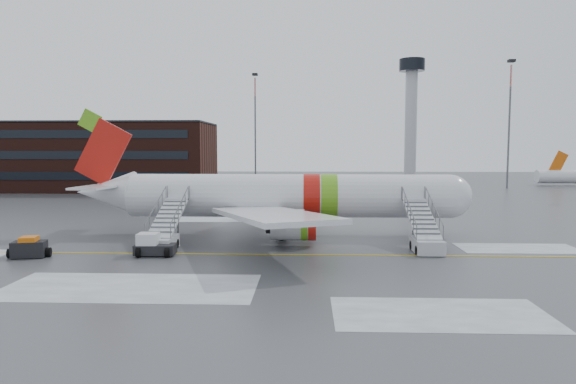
{
  "coord_description": "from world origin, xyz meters",
  "views": [
    {
      "loc": [
        3.82,
        -37.48,
        7.7
      ],
      "look_at": [
        2.16,
        5.44,
        4.0
      ],
      "focal_mm": 32.0,
      "sensor_mm": 36.0,
      "label": 1
    }
  ],
  "objects_px": {
    "pushback_tug": "(153,246)",
    "baggage_tractor": "(29,249)",
    "airstair_fwd": "(425,237)",
    "airstair_aft": "(164,235)",
    "airliner": "(278,197)"
  },
  "relations": [
    {
      "from": "pushback_tug",
      "to": "baggage_tractor",
      "type": "distance_m",
      "value": 8.57
    },
    {
      "from": "airstair_fwd",
      "to": "airstair_aft",
      "type": "height_order",
      "value": "same"
    },
    {
      "from": "airstair_aft",
      "to": "baggage_tractor",
      "type": "height_order",
      "value": "airstair_aft"
    },
    {
      "from": "airliner",
      "to": "pushback_tug",
      "type": "bearing_deg",
      "value": -133.18
    },
    {
      "from": "airliner",
      "to": "baggage_tractor",
      "type": "height_order",
      "value": "airliner"
    },
    {
      "from": "pushback_tug",
      "to": "airliner",
      "type": "bearing_deg",
      "value": 46.82
    },
    {
      "from": "airstair_fwd",
      "to": "baggage_tractor",
      "type": "relative_size",
      "value": 2.6
    },
    {
      "from": "airstair_fwd",
      "to": "baggage_tractor",
      "type": "xyz_separation_m",
      "value": [
        -28.41,
        -3.49,
        -0.44
      ]
    },
    {
      "from": "airliner",
      "to": "baggage_tractor",
      "type": "relative_size",
      "value": 11.83
    },
    {
      "from": "airstair_fwd",
      "to": "baggage_tractor",
      "type": "bearing_deg",
      "value": -172.99
    },
    {
      "from": "airstair_fwd",
      "to": "baggage_tractor",
      "type": "distance_m",
      "value": 28.62
    },
    {
      "from": "airliner",
      "to": "airstair_fwd",
      "type": "relative_size",
      "value": 4.55
    },
    {
      "from": "airstair_fwd",
      "to": "pushback_tug",
      "type": "xyz_separation_m",
      "value": [
        -19.9,
        -2.51,
        -0.35
      ]
    },
    {
      "from": "pushback_tug",
      "to": "airstair_fwd",
      "type": "bearing_deg",
      "value": 7.19
    },
    {
      "from": "airliner",
      "to": "airstair_fwd",
      "type": "bearing_deg",
      "value": -29.81
    }
  ]
}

